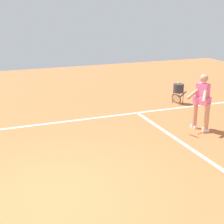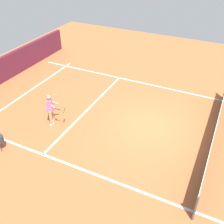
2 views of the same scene
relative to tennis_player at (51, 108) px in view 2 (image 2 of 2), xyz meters
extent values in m
plane|color=#C66638|center=(-1.83, 4.36, -0.85)|extent=(25.78, 25.78, 0.00)
cube|color=white|center=(-1.83, -3.05, -0.84)|extent=(8.61, 0.10, 0.01)
cube|color=white|center=(-1.83, 0.93, -0.84)|extent=(7.61, 0.10, 0.01)
cube|color=white|center=(-5.63, 4.36, -0.84)|extent=(0.10, 17.83, 0.01)
cube|color=white|center=(1.98, 4.36, -0.84)|extent=(0.10, 17.83, 0.01)
cylinder|color=#4C4C51|center=(2.28, 7.10, -0.29)|extent=(0.08, 0.08, 1.11)
cube|color=#232326|center=(-1.83, 7.10, -0.35)|extent=(8.13, 0.02, 0.99)
cube|color=white|center=(-1.83, 7.10, 0.16)|extent=(8.13, 0.02, 0.04)
cylinder|color=tan|center=(-0.16, -0.10, -0.46)|extent=(0.13, 0.13, 0.78)
cylinder|color=tan|center=(0.17, 0.04, -0.46)|extent=(0.13, 0.13, 0.78)
cube|color=white|center=(-0.16, -0.10, -0.81)|extent=(0.20, 0.10, 0.08)
cube|color=white|center=(0.17, 0.04, -0.81)|extent=(0.20, 0.10, 0.08)
cube|color=pink|center=(0.00, -0.03, 0.19)|extent=(0.37, 0.31, 0.52)
cube|color=pink|center=(0.00, -0.03, -0.01)|extent=(0.48, 0.42, 0.20)
sphere|color=tan|center=(0.00, -0.03, 0.59)|extent=(0.22, 0.22, 0.22)
cylinder|color=tan|center=(-0.19, 0.04, 0.21)|extent=(0.42, 0.38, 0.37)
cylinder|color=tan|center=(0.08, 0.17, 0.21)|extent=(0.10, 0.48, 0.37)
cylinder|color=black|center=(0.14, 0.49, 0.17)|extent=(0.15, 0.28, 0.14)
torus|color=black|center=(0.02, 0.77, 0.11)|extent=(0.31, 0.23, 0.28)
cylinder|color=beige|center=(0.02, 0.77, 0.11)|extent=(0.26, 0.18, 0.23)
sphere|color=#D1E533|center=(-2.11, -1.45, -0.81)|extent=(0.07, 0.07, 0.07)
cylinder|color=#333338|center=(2.58, -0.72, -0.65)|extent=(0.02, 0.02, 0.40)
cylinder|color=#333338|center=(2.33, -0.98, -0.65)|extent=(0.02, 0.02, 0.40)
camera|label=1|loc=(-7.04, 5.26, 2.37)|focal=52.70mm
camera|label=2|loc=(7.85, 6.94, 6.79)|focal=42.12mm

